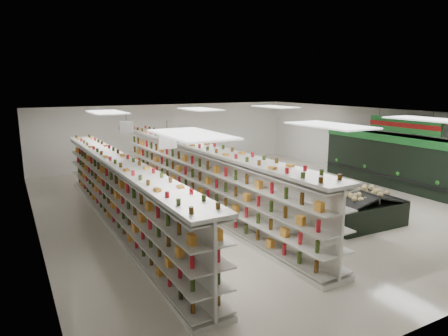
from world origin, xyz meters
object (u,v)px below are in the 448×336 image
soda_endcap (178,159)px  shopper_main (318,203)px  gondola_center (200,180)px  produce_island (302,188)px  shopper_background (129,177)px  gondola_left (121,196)px

soda_endcap → shopper_main: (0.81, -8.56, 0.06)m
gondola_center → shopper_main: size_ratio=7.29×
produce_island → shopper_background: bearing=150.6°
shopper_main → shopper_background: shopper_main is taller
gondola_left → shopper_main: (4.84, -3.15, -0.07)m
gondola_left → gondola_center: gondola_center is taller
produce_island → soda_endcap: (-2.49, 5.82, 0.32)m
produce_island → gondola_center: bearing=165.8°
gondola_center → produce_island: bearing=-16.5°
shopper_main → shopper_background: (-3.86, 5.87, -0.02)m
shopper_main → shopper_background: bearing=-62.6°
gondola_left → produce_island: size_ratio=1.61×
shopper_background → produce_island: bearing=-113.2°
gondola_left → produce_island: 6.56m
gondola_left → produce_island: bearing=-4.4°
shopper_main → produce_island: bearing=-127.6°
gondola_left → produce_island: gondola_left is taller
gondola_center → soda_endcap: gondola_center is taller
gondola_left → shopper_main: gondola_left is taller
produce_island → gondola_left: bearing=176.4°
soda_endcap → shopper_main: bearing=-84.6°
soda_endcap → shopper_background: shopper_background is taller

